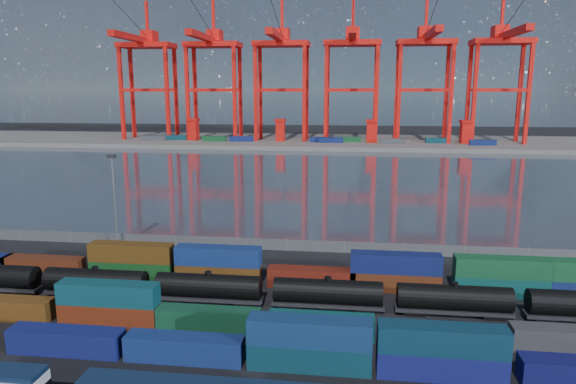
# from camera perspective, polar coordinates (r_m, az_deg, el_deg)

# --- Properties ---
(ground) EXTENTS (700.00, 700.00, 0.00)m
(ground) POSITION_cam_1_polar(r_m,az_deg,el_deg) (64.05, -3.42, -14.13)
(ground) COLOR black
(ground) RESTS_ON ground
(harbor_water) EXTENTS (700.00, 700.00, 0.00)m
(harbor_water) POSITION_cam_1_polar(r_m,az_deg,el_deg) (164.51, 3.23, 1.67)
(harbor_water) COLOR #303945
(harbor_water) RESTS_ON ground
(far_quay) EXTENTS (700.00, 70.00, 2.00)m
(far_quay) POSITION_cam_1_polar(r_m,az_deg,el_deg) (268.36, 4.77, 5.60)
(far_quay) COLOR #514F4C
(far_quay) RESTS_ON ground
(distant_mountains) EXTENTS (2470.00, 1100.00, 520.00)m
(distant_mountains) POSITION_cam_1_polar(r_m,az_deg,el_deg) (1668.83, 9.29, 17.79)
(distant_mountains) COLOR #1E2630
(distant_mountains) RESTS_ON ground
(container_row_south) EXTENTS (140.82, 2.50, 5.33)m
(container_row_south) POSITION_cam_1_polar(r_m,az_deg,el_deg) (57.75, -16.95, -15.17)
(container_row_south) COLOR #3E4143
(container_row_south) RESTS_ON ground
(container_row_mid) EXTENTS (140.67, 2.44, 5.20)m
(container_row_mid) POSITION_cam_1_polar(r_m,az_deg,el_deg) (60.18, 0.37, -14.24)
(container_row_mid) COLOR #36383A
(container_row_mid) RESTS_ON ground
(container_row_north) EXTENTS (141.03, 2.52, 5.37)m
(container_row_north) POSITION_cam_1_polar(r_m,az_deg,el_deg) (73.36, 3.89, -8.90)
(container_row_north) COLOR #111657
(container_row_north) RESTS_ON ground
(tanker_string) EXTENTS (107.23, 3.06, 4.38)m
(tanker_string) POSITION_cam_1_polar(r_m,az_deg,el_deg) (68.72, -8.81, -10.43)
(tanker_string) COLOR black
(tanker_string) RESTS_ON ground
(waterfront_fence) EXTENTS (160.12, 0.12, 2.20)m
(waterfront_fence) POSITION_cam_1_polar(r_m,az_deg,el_deg) (89.53, -0.16, -5.91)
(waterfront_fence) COLOR #595B5E
(waterfront_fence) RESTS_ON ground
(yard_light_mast) EXTENTS (1.60, 0.40, 16.60)m
(yard_light_mast) POSITION_cam_1_polar(r_m,az_deg,el_deg) (94.11, -18.76, -0.45)
(yard_light_mast) COLOR slate
(yard_light_mast) RESTS_ON ground
(gantry_cranes) EXTENTS (202.64, 53.07, 71.87)m
(gantry_cranes) POSITION_cam_1_polar(r_m,az_deg,el_deg) (261.10, 3.16, 14.92)
(gantry_cranes) COLOR red
(gantry_cranes) RESTS_ON ground
(quay_containers) EXTENTS (172.58, 10.99, 2.60)m
(quay_containers) POSITION_cam_1_polar(r_m,az_deg,el_deg) (254.39, 2.16, 5.84)
(quay_containers) COLOR navy
(quay_containers) RESTS_ON far_quay
(straddle_carriers) EXTENTS (140.00, 7.00, 11.10)m
(straddle_carriers) POSITION_cam_1_polar(r_m,az_deg,el_deg) (257.93, 4.15, 6.90)
(straddle_carriers) COLOR red
(straddle_carriers) RESTS_ON far_quay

